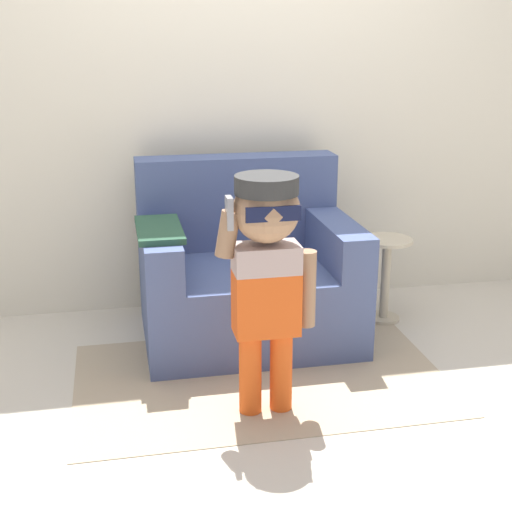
{
  "coord_description": "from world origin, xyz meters",
  "views": [
    {
      "loc": [
        -0.72,
        -3.4,
        1.6
      ],
      "look_at": [
        -0.09,
        -0.29,
        0.58
      ],
      "focal_mm": 50.0,
      "sensor_mm": 36.0,
      "label": 1
    }
  ],
  "objects": [
    {
      "name": "ground_plane",
      "position": [
        0.0,
        0.0,
        0.0
      ],
      "size": [
        10.0,
        10.0,
        0.0
      ],
      "primitive_type": "plane",
      "color": "beige"
    },
    {
      "name": "wall_back",
      "position": [
        0.0,
        0.68,
        1.3
      ],
      "size": [
        10.0,
        0.05,
        2.6
      ],
      "color": "beige",
      "rests_on": "ground_plane"
    },
    {
      "name": "armchair",
      "position": [
        -0.05,
        0.16,
        0.33
      ],
      "size": [
        1.13,
        0.88,
        0.93
      ],
      "color": "#475684",
      "rests_on": "ground_plane"
    },
    {
      "name": "person_child",
      "position": [
        -0.12,
        -0.69,
        0.7
      ],
      "size": [
        0.43,
        0.32,
        1.04
      ],
      "color": "#E05119",
      "rests_on": "ground_plane"
    },
    {
      "name": "side_table",
      "position": [
        0.75,
        0.17,
        0.29
      ],
      "size": [
        0.28,
        0.28,
        0.49
      ],
      "color": "beige",
      "rests_on": "ground_plane"
    },
    {
      "name": "rug",
      "position": [
        -0.09,
        -0.4,
        0.0
      ],
      "size": [
        1.75,
        1.09,
        0.01
      ],
      "color": "tan",
      "rests_on": "ground_plane"
    }
  ]
}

